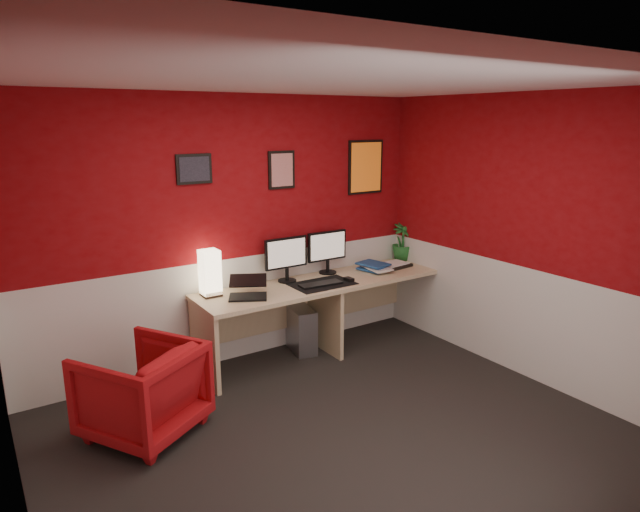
{
  "coord_description": "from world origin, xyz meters",
  "views": [
    {
      "loc": [
        -2.08,
        -2.86,
        2.26
      ],
      "look_at": [
        0.6,
        1.21,
        1.05
      ],
      "focal_mm": 30.72,
      "sensor_mm": 36.0,
      "label": 1
    }
  ],
  "objects": [
    {
      "name": "ground",
      "position": [
        0.0,
        0.0,
        0.0
      ],
      "size": [
        4.0,
        3.5,
        0.01
      ],
      "primitive_type": "cube",
      "color": "black",
      "rests_on": "ground"
    },
    {
      "name": "armchair",
      "position": [
        -1.16,
        0.9,
        0.34
      ],
      "size": [
        1.01,
        1.02,
        0.68
      ],
      "primitive_type": "imported",
      "rotation": [
        0.0,
        0.0,
        3.68
      ],
      "color": "#A31013",
      "rests_on": "ground"
    },
    {
      "name": "monitor_left",
      "position": [
        0.47,
        1.59,
        1.02
      ],
      "size": [
        0.45,
        0.06,
        0.58
      ],
      "primitive_type": "cube",
      "color": "black",
      "rests_on": "desk"
    },
    {
      "name": "art_center",
      "position": [
        0.51,
        1.74,
        1.8
      ],
      "size": [
        0.28,
        0.02,
        0.36
      ],
      "primitive_type": "cube",
      "color": "red",
      "rests_on": "wall_back"
    },
    {
      "name": "desk",
      "position": [
        0.79,
        1.41,
        0.36
      ],
      "size": [
        2.6,
        0.65,
        0.73
      ],
      "primitive_type": "cube",
      "color": "tan",
      "rests_on": "ground"
    },
    {
      "name": "laptop",
      "position": [
        -0.07,
        1.34,
        0.84
      ],
      "size": [
        0.4,
        0.36,
        0.22
      ],
      "primitive_type": "cube",
      "rotation": [
        0.0,
        0.0,
        -0.49
      ],
      "color": "black",
      "rests_on": "desk"
    },
    {
      "name": "book_top",
      "position": [
        1.31,
        1.42,
        0.79
      ],
      "size": [
        0.29,
        0.35,
        0.03
      ],
      "primitive_type": "imported",
      "rotation": [
        0.0,
        0.0,
        0.21
      ],
      "color": "navy",
      "rests_on": "book_middle"
    },
    {
      "name": "wall_left",
      "position": [
        -2.0,
        0.0,
        1.25
      ],
      "size": [
        0.01,
        3.5,
        2.5
      ],
      "primitive_type": "cube",
      "color": "maroon",
      "rests_on": "ground"
    },
    {
      "name": "book_bottom",
      "position": [
        1.31,
        1.42,
        0.74
      ],
      "size": [
        0.27,
        0.33,
        0.03
      ],
      "primitive_type": "imported",
      "rotation": [
        0.0,
        0.0,
        0.24
      ],
      "color": "navy",
      "rests_on": "desk"
    },
    {
      "name": "book_middle",
      "position": [
        1.32,
        1.39,
        0.77
      ],
      "size": [
        0.25,
        0.32,
        0.02
      ],
      "primitive_type": "imported",
      "rotation": [
        0.0,
        0.0,
        -0.11
      ],
      "color": "silver",
      "rests_on": "book_bottom"
    },
    {
      "name": "wall_front",
      "position": [
        0.0,
        -1.75,
        1.25
      ],
      "size": [
        4.0,
        0.01,
        2.5
      ],
      "primitive_type": "cube",
      "color": "maroon",
      "rests_on": "ground"
    },
    {
      "name": "desk_mat",
      "position": [
        0.71,
        1.33,
        0.73
      ],
      "size": [
        0.6,
        0.38,
        0.01
      ],
      "primitive_type": "cube",
      "color": "black",
      "rests_on": "desk"
    },
    {
      "name": "art_left",
      "position": [
        -0.36,
        1.74,
        1.85
      ],
      "size": [
        0.32,
        0.02,
        0.26
      ],
      "primitive_type": "cube",
      "color": "black",
      "rests_on": "wall_back"
    },
    {
      "name": "pc_tower",
      "position": [
        0.6,
        1.56,
        0.23
      ],
      "size": [
        0.28,
        0.48,
        0.45
      ],
      "primitive_type": "cube",
      "rotation": [
        0.0,
        0.0,
        -0.19
      ],
      "color": "#99999E",
      "rests_on": "ground"
    },
    {
      "name": "mouse",
      "position": [
        0.98,
        1.27,
        0.75
      ],
      "size": [
        0.07,
        0.1,
        0.03
      ],
      "primitive_type": "cube",
      "rotation": [
        0.0,
        0.0,
        0.06
      ],
      "color": "black",
      "rests_on": "desk_mat"
    },
    {
      "name": "wainscot_left",
      "position": [
        -2.0,
        0.0,
        0.5
      ],
      "size": [
        0.01,
        3.5,
        1.0
      ],
      "primitive_type": "cube",
      "color": "silver",
      "rests_on": "ground"
    },
    {
      "name": "ceiling",
      "position": [
        0.0,
        0.0,
        2.5
      ],
      "size": [
        4.0,
        3.5,
        0.01
      ],
      "primitive_type": "cube",
      "color": "white",
      "rests_on": "ground"
    },
    {
      "name": "wall_back",
      "position": [
        0.0,
        1.75,
        1.25
      ],
      "size": [
        4.0,
        0.01,
        2.5
      ],
      "primitive_type": "cube",
      "color": "maroon",
      "rests_on": "ground"
    },
    {
      "name": "zen_tray",
      "position": [
        1.7,
        1.44,
        0.74
      ],
      "size": [
        0.38,
        0.29,
        0.03
      ],
      "primitive_type": "cube",
      "rotation": [
        0.0,
        0.0,
        0.13
      ],
      "color": "black",
      "rests_on": "desk"
    },
    {
      "name": "wainscot_back",
      "position": [
        0.0,
        1.75,
        0.5
      ],
      "size": [
        4.0,
        0.01,
        1.0
      ],
      "primitive_type": "cube",
      "color": "silver",
      "rests_on": "ground"
    },
    {
      "name": "keyboard",
      "position": [
        0.67,
        1.3,
        0.74
      ],
      "size": [
        0.43,
        0.17,
        0.02
      ],
      "primitive_type": "cube",
      "rotation": [
        0.0,
        0.0,
        -0.07
      ],
      "color": "black",
      "rests_on": "desk_mat"
    },
    {
      "name": "potted_plant",
      "position": [
        1.98,
        1.62,
        0.94
      ],
      "size": [
        0.28,
        0.28,
        0.42
      ],
      "primitive_type": "imported",
      "rotation": [
        0.0,
        0.0,
        -0.21
      ],
      "color": "#19591E",
      "rests_on": "desk"
    },
    {
      "name": "shoji_lamp",
      "position": [
        -0.32,
        1.59,
        0.93
      ],
      "size": [
        0.16,
        0.16,
        0.4
      ],
      "primitive_type": "cube",
      "color": "#FFE5B2",
      "rests_on": "desk"
    },
    {
      "name": "wainscot_right",
      "position": [
        2.0,
        0.0,
        0.5
      ],
      "size": [
        0.01,
        3.5,
        1.0
      ],
      "primitive_type": "cube",
      "color": "silver",
      "rests_on": "ground"
    },
    {
      "name": "monitor_right",
      "position": [
        0.97,
        1.63,
        1.02
      ],
      "size": [
        0.45,
        0.06,
        0.58
      ],
      "primitive_type": "cube",
      "color": "black",
      "rests_on": "desk"
    },
    {
      "name": "wall_right",
      "position": [
        2.0,
        0.0,
        1.25
      ],
      "size": [
        0.01,
        3.5,
        2.5
      ],
      "primitive_type": "cube",
      "color": "maroon",
      "rests_on": "ground"
    },
    {
      "name": "art_right",
      "position": [
        1.53,
        1.74,
        1.78
      ],
      "size": [
        0.44,
        0.02,
        0.56
      ],
      "primitive_type": "cube",
      "color": "orange",
      "rests_on": "wall_back"
    }
  ]
}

